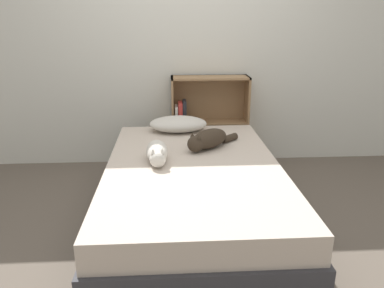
{
  "coord_description": "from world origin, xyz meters",
  "views": [
    {
      "loc": [
        -0.16,
        -2.55,
        1.53
      ],
      "look_at": [
        0.0,
        0.16,
        0.61
      ],
      "focal_mm": 35.0,
      "sensor_mm": 36.0,
      "label": 1
    }
  ],
  "objects_px": {
    "bed": "(193,195)",
    "bookshelf": "(207,120)",
    "cat_dark": "(208,140)",
    "cat_light": "(157,152)",
    "pillow": "(178,124)"
  },
  "relations": [
    {
      "from": "cat_light",
      "to": "bookshelf",
      "type": "distance_m",
      "value": 1.31
    },
    {
      "from": "cat_dark",
      "to": "bookshelf",
      "type": "height_order",
      "value": "bookshelf"
    },
    {
      "from": "cat_light",
      "to": "bed",
      "type": "bearing_deg",
      "value": 71.07
    },
    {
      "from": "bed",
      "to": "bookshelf",
      "type": "relative_size",
      "value": 2.17
    },
    {
      "from": "pillow",
      "to": "bookshelf",
      "type": "height_order",
      "value": "bookshelf"
    },
    {
      "from": "bookshelf",
      "to": "cat_dark",
      "type": "bearing_deg",
      "value": -95.13
    },
    {
      "from": "cat_light",
      "to": "cat_dark",
      "type": "relative_size",
      "value": 1.11
    },
    {
      "from": "cat_light",
      "to": "bookshelf",
      "type": "xyz_separation_m",
      "value": [
        0.49,
        1.21,
        -0.09
      ]
    },
    {
      "from": "cat_dark",
      "to": "bookshelf",
      "type": "distance_m",
      "value": 0.96
    },
    {
      "from": "cat_dark",
      "to": "bookshelf",
      "type": "bearing_deg",
      "value": -135.2
    },
    {
      "from": "cat_light",
      "to": "bookshelf",
      "type": "relative_size",
      "value": 0.55
    },
    {
      "from": "pillow",
      "to": "cat_dark",
      "type": "relative_size",
      "value": 1.14
    },
    {
      "from": "bed",
      "to": "cat_light",
      "type": "relative_size",
      "value": 3.96
    },
    {
      "from": "pillow",
      "to": "cat_light",
      "type": "height_order",
      "value": "cat_light"
    },
    {
      "from": "pillow",
      "to": "cat_light",
      "type": "distance_m",
      "value": 0.78
    }
  ]
}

